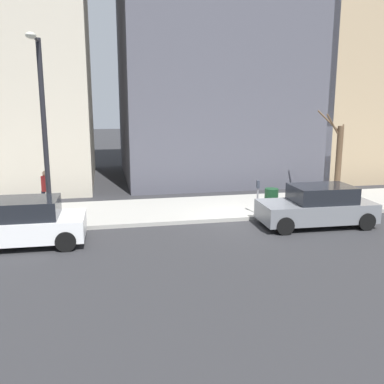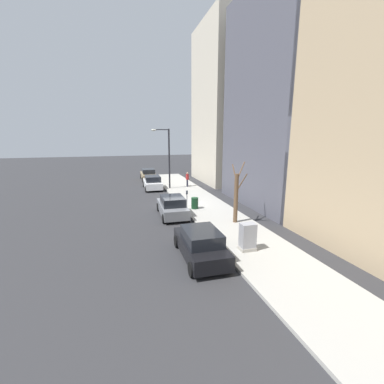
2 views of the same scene
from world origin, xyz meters
name	(u,v)px [view 1 (image 1 of 2)]	position (x,y,z in m)	size (l,w,h in m)	color
ground_plane	(246,221)	(0.00, 0.00, 0.00)	(120.00, 120.00, 0.00)	#2B2B2D
sidewalk	(231,207)	(2.00, 0.00, 0.07)	(4.00, 36.00, 0.15)	#9E9B93
parked_car_grey	(317,207)	(-1.14, -2.38, 0.74)	(2.02, 4.25, 1.52)	slate
parked_car_white	(19,223)	(-1.27, 8.07, 0.74)	(1.99, 4.23, 1.52)	white
parking_meter	(258,193)	(0.45, -0.61, 0.98)	(0.14, 0.10, 1.35)	slate
streetlamp	(42,118)	(0.28, 7.33, 4.02)	(1.97, 0.32, 6.50)	black
bare_tree	(338,159)	(2.62, -5.33, 1.95)	(1.07, 1.23, 4.03)	brown
trash_bin	(271,199)	(0.90, -1.39, 0.60)	(0.56, 0.56, 0.90)	#14381E
pedestrian_near_meter	(46,188)	(2.69, 7.70, 1.09)	(0.36, 0.40, 1.66)	#1E1E2D
office_tower_left	(371,24)	(11.68, -12.43, 9.59)	(12.36, 12.36, 19.19)	tan
office_block_center	(211,31)	(10.85, -1.26, 8.69)	(10.69, 10.69, 17.38)	#4C4C56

